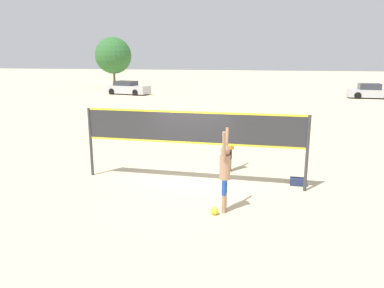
% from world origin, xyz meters
% --- Properties ---
extents(ground_plane, '(200.00, 200.00, 0.00)m').
position_xyz_m(ground_plane, '(0.00, 0.00, 0.00)').
color(ground_plane, beige).
extents(volleyball_net, '(7.11, 0.10, 2.32)m').
position_xyz_m(volleyball_net, '(0.00, 0.00, 1.67)').
color(volleyball_net, '#38383D').
rests_on(volleyball_net, ground_plane).
extents(player_spiker, '(0.28, 0.71, 2.20)m').
position_xyz_m(player_spiker, '(1.34, -2.08, 1.16)').
color(player_spiker, tan).
rests_on(player_spiker, ground_plane).
extents(player_blocker, '(0.28, 0.69, 2.01)m').
position_xyz_m(player_blocker, '(1.03, 1.48, 1.05)').
color(player_blocker, '#8C664C').
rests_on(player_blocker, ground_plane).
extents(volleyball, '(0.21, 0.21, 0.21)m').
position_xyz_m(volleyball, '(1.13, -2.34, 0.11)').
color(volleyball, yellow).
rests_on(volleyball, ground_plane).
extents(gear_bag, '(0.50, 0.27, 0.24)m').
position_xyz_m(gear_bag, '(3.34, 0.48, 0.12)').
color(gear_bag, navy).
rests_on(gear_bag, ground_plane).
extents(parked_car_near, '(5.02, 2.66, 1.43)m').
position_xyz_m(parked_car_near, '(-13.17, 26.57, 0.65)').
color(parked_car_near, '#B7B7BC').
rests_on(parked_car_near, ground_plane).
extents(parked_car_mid, '(4.32, 1.95, 1.44)m').
position_xyz_m(parked_car_mid, '(11.36, 28.15, 0.64)').
color(parked_car_mid, '#B7B7BC').
rests_on(parked_car_mid, ground_plane).
extents(tree_left_cluster, '(4.66, 4.66, 6.42)m').
position_xyz_m(tree_left_cluster, '(-18.40, 34.89, 4.08)').
color(tree_left_cluster, brown).
rests_on(tree_left_cluster, ground_plane).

